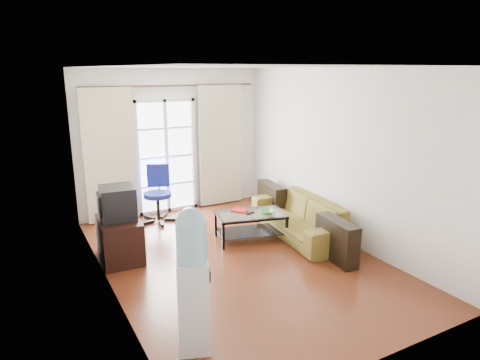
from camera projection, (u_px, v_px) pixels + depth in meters
name	position (u px, v px, depth m)	size (l,w,h in m)	color
floor	(238.00, 259.00, 6.21)	(5.20, 5.20, 0.00)	brown
ceiling	(238.00, 67.00, 5.53)	(5.20, 5.20, 0.00)	white
wall_back	(173.00, 141.00, 8.08)	(3.60, 0.02, 2.70)	white
wall_front	(382.00, 228.00, 3.66)	(3.60, 0.02, 2.70)	white
wall_left	(104.00, 185.00, 5.03)	(0.02, 5.20, 2.70)	white
wall_right	(339.00, 156.00, 6.70)	(0.02, 5.20, 2.70)	white
french_door	(167.00, 157.00, 8.03)	(1.16, 0.06, 2.15)	white
curtain_rod	(172.00, 86.00, 7.73)	(0.04, 0.04, 3.30)	#4C3F2D
curtain_left	(110.00, 156.00, 7.45)	(0.90, 0.07, 2.35)	beige
curtain_right	(220.00, 146.00, 8.45)	(0.90, 0.07, 2.35)	beige
radiator	(214.00, 189.00, 8.62)	(0.64, 0.12, 0.64)	#949497
sofa	(300.00, 217.00, 7.05)	(1.05, 2.17, 0.61)	brown
coffee_table	(250.00, 223.00, 6.86)	(1.20, 0.86, 0.44)	silver
bowl	(267.00, 212.00, 6.80)	(0.23, 0.23, 0.05)	#2F824B
book	(237.00, 212.00, 6.84)	(0.29, 0.31, 0.02)	#A42414
remote	(250.00, 213.00, 6.80)	(0.15, 0.04, 0.02)	black
tv_stand	(120.00, 239.00, 6.13)	(0.55, 0.83, 0.61)	black
crt_tv	(116.00, 203.00, 6.04)	(0.55, 0.55, 0.46)	black
task_chair	(158.00, 205.00, 7.69)	(0.92, 0.92, 1.02)	black
water_cooler	(193.00, 278.00, 4.02)	(0.38, 0.38, 1.46)	silver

